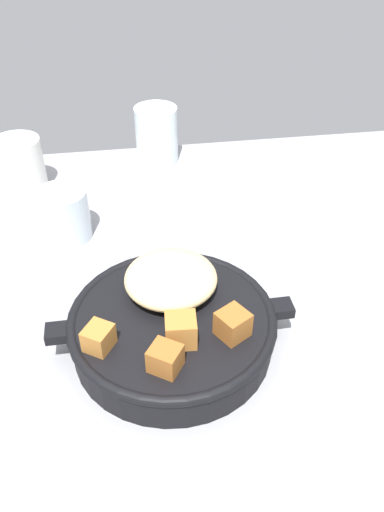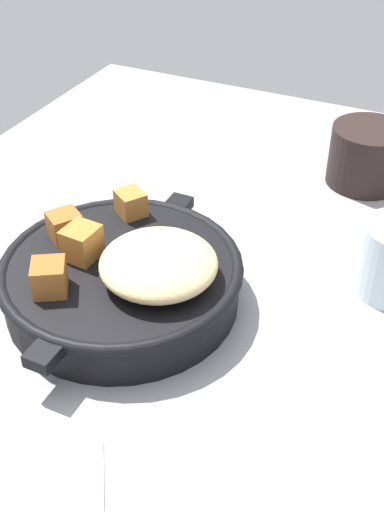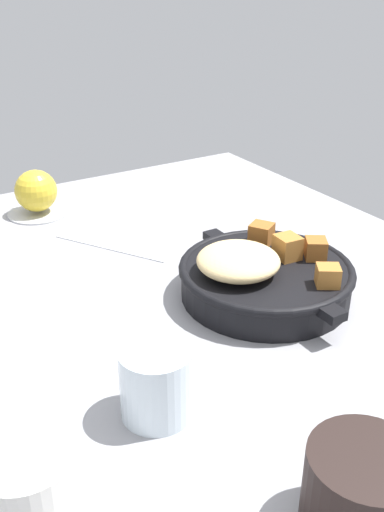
{
  "view_description": "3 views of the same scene",
  "coord_description": "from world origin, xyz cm",
  "px_view_note": "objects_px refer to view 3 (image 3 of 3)",
  "views": [
    {
      "loc": [
        -5.64,
        -48.6,
        44.84
      ],
      "look_at": [
        1.97,
        0.81,
        5.26
      ],
      "focal_mm": 36.46,
      "sensor_mm": 36.0,
      "label": 1
    },
    {
      "loc": [
        39.45,
        18.31,
        41.97
      ],
      "look_at": [
        -4.52,
        -2.26,
        5.33
      ],
      "focal_mm": 46.14,
      "sensor_mm": 36.0,
      "label": 2
    },
    {
      "loc": [
        -54.43,
        35.38,
        40.11
      ],
      "look_at": [
        2.92,
        0.33,
        6.22
      ],
      "focal_mm": 41.17,
      "sensor_mm": 36.0,
      "label": 3
    }
  ],
  "objects_px": {
    "water_glass_short": "(156,382)",
    "ceramic_mug_white": "(30,497)",
    "cast_iron_skillet": "(263,275)",
    "red_apple": "(36,191)",
    "coffee_mug_dark": "(362,491)",
    "butter_knife": "(110,246)"
  },
  "relations": [
    {
      "from": "cast_iron_skillet",
      "to": "coffee_mug_dark",
      "type": "height_order",
      "value": "cast_iron_skillet"
    },
    {
      "from": "red_apple",
      "to": "water_glass_short",
      "type": "relative_size",
      "value": 0.98
    },
    {
      "from": "red_apple",
      "to": "water_glass_short",
      "type": "xyz_separation_m",
      "value": [
        -0.56,
        0.07,
        -0.01
      ]
    },
    {
      "from": "butter_knife",
      "to": "ceramic_mug_white",
      "type": "xyz_separation_m",
      "value": [
        -0.44,
        0.26,
        0.04
      ]
    },
    {
      "from": "cast_iron_skillet",
      "to": "butter_knife",
      "type": "relative_size",
      "value": 1.36
    },
    {
      "from": "butter_knife",
      "to": "ceramic_mug_white",
      "type": "height_order",
      "value": "ceramic_mug_white"
    },
    {
      "from": "ceramic_mug_white",
      "to": "water_glass_short",
      "type": "bearing_deg",
      "value": -62.87
    },
    {
      "from": "cast_iron_skillet",
      "to": "red_apple",
      "type": "distance_m",
      "value": 0.47
    },
    {
      "from": "red_apple",
      "to": "ceramic_mug_white",
      "type": "bearing_deg",
      "value": 161.6
    },
    {
      "from": "water_glass_short",
      "to": "ceramic_mug_white",
      "type": "xyz_separation_m",
      "value": [
        -0.08,
        0.15,
        0.01
      ]
    },
    {
      "from": "coffee_mug_dark",
      "to": "butter_knife",
      "type": "bearing_deg",
      "value": -4.24
    },
    {
      "from": "cast_iron_skillet",
      "to": "red_apple",
      "type": "xyz_separation_m",
      "value": [
        0.44,
        0.16,
        0.01
      ]
    },
    {
      "from": "coffee_mug_dark",
      "to": "water_glass_short",
      "type": "distance_m",
      "value": 0.21
    },
    {
      "from": "coffee_mug_dark",
      "to": "water_glass_short",
      "type": "bearing_deg",
      "value": 20.57
    },
    {
      "from": "cast_iron_skillet",
      "to": "red_apple",
      "type": "bearing_deg",
      "value": 20.46
    },
    {
      "from": "coffee_mug_dark",
      "to": "cast_iron_skillet",
      "type": "bearing_deg",
      "value": -25.49
    },
    {
      "from": "red_apple",
      "to": "water_glass_short",
      "type": "height_order",
      "value": "red_apple"
    },
    {
      "from": "cast_iron_skillet",
      "to": "water_glass_short",
      "type": "xyz_separation_m",
      "value": [
        -0.13,
        0.23,
        0.01
      ]
    },
    {
      "from": "red_apple",
      "to": "coffee_mug_dark",
      "type": "bearing_deg",
      "value": -179.34
    },
    {
      "from": "red_apple",
      "to": "ceramic_mug_white",
      "type": "relative_size",
      "value": 0.84
    },
    {
      "from": "cast_iron_skillet",
      "to": "red_apple",
      "type": "relative_size",
      "value": 3.74
    },
    {
      "from": "water_glass_short",
      "to": "cast_iron_skillet",
      "type": "bearing_deg",
      "value": -61.01
    }
  ]
}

